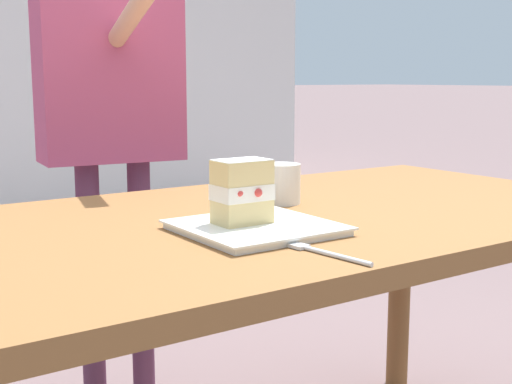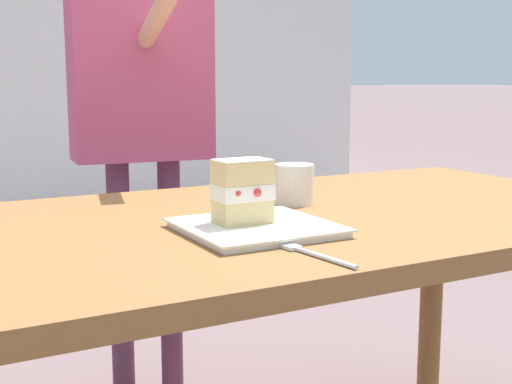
% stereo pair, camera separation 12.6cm
% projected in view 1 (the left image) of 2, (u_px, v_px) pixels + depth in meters
% --- Properties ---
extents(patio_table, '(1.69, 0.86, 0.72)m').
position_uv_depth(patio_table, '(269.00, 255.00, 1.45)').
color(patio_table, brown).
rests_on(patio_table, ground).
extents(dessert_plate, '(0.26, 0.26, 0.02)m').
position_uv_depth(dessert_plate, '(256.00, 228.00, 1.27)').
color(dessert_plate, white).
rests_on(dessert_plate, patio_table).
extents(cake_slice, '(0.10, 0.08, 0.12)m').
position_uv_depth(cake_slice, '(242.00, 191.00, 1.27)').
color(cake_slice, '#E0C17A').
rests_on(cake_slice, dessert_plate).
extents(dessert_fork, '(0.04, 0.17, 0.01)m').
position_uv_depth(dessert_fork, '(324.00, 253.00, 1.11)').
color(dessert_fork, silver).
rests_on(dessert_fork, patio_table).
extents(coffee_cup, '(0.09, 0.09, 0.09)m').
position_uv_depth(coffee_cup, '(281.00, 183.00, 1.56)').
color(coffee_cup, silver).
rests_on(coffee_cup, patio_table).
extents(diner_person, '(0.43, 0.55, 1.51)m').
position_uv_depth(diner_person, '(110.00, 78.00, 2.02)').
color(diner_person, '#5D3049').
rests_on(diner_person, ground).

